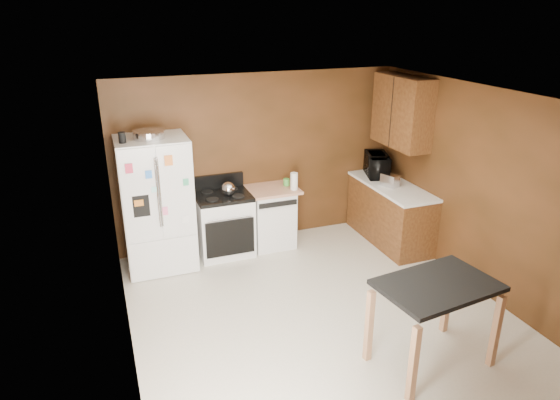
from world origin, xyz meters
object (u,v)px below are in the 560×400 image
pen_cup (122,138)px  microwave (377,166)px  toaster (390,180)px  kettle (228,189)px  dishwasher (271,216)px  paper_towel (294,181)px  gas_range (224,223)px  island (436,297)px  roasting_pan (149,134)px  refrigerator (157,204)px  green_canister (287,182)px

pen_cup → microwave: pen_cup is taller
toaster → kettle: bearing=148.5°
pen_cup → dishwasher: (1.97, 0.22, -1.41)m
paper_towel → microwave: bearing=4.9°
microwave → toaster: bearing=-170.0°
toaster → gas_range: (-2.37, 0.52, -0.53)m
pen_cup → dishwasher: size_ratio=0.15×
gas_range → island: (1.31, -3.05, 0.29)m
roasting_pan → toaster: 3.43m
pen_cup → roasting_pan: bearing=20.0°
pen_cup → refrigerator: 1.03m
toaster → microwave: size_ratio=0.44×
dishwasher → island: size_ratio=0.75×
green_canister → island: 3.14m
dishwasher → microwave: bearing=-1.2°
gas_range → island: gas_range is taller
paper_towel → refrigerator: size_ratio=0.14×
toaster → microwave: bearing=61.3°
pen_cup → kettle: 1.59m
roasting_pan → refrigerator: bearing=46.7°
paper_towel → microwave: (1.42, 0.12, 0.04)m
kettle → pen_cup: bearing=-174.1°
pen_cup → island: bearing=-48.2°
microwave → island: bearing=178.0°
roasting_pan → pen_cup: 0.35m
microwave → refrigerator: refrigerator is taller
microwave → gas_range: bearing=108.2°
green_canister → dishwasher: (-0.26, -0.04, -0.49)m
green_canister → dishwasher: size_ratio=0.11×
green_canister → gas_range: 1.09m
paper_towel → island: size_ratio=0.21×
pen_cup → gas_range: size_ratio=0.12×
refrigerator → microwave: bearing=0.8°
toaster → refrigerator: bearing=151.8°
kettle → paper_towel: size_ratio=0.77×
paper_towel → toaster: paper_towel is taller
kettle → refrigerator: 0.98m
microwave → dishwasher: bearing=107.3°
roasting_pan → refrigerator: roasting_pan is taller
roasting_pan → paper_towel: 2.12m
kettle → green_canister: size_ratio=1.87×
roasting_pan → green_canister: 2.12m
kettle → refrigerator: refrigerator is taller
paper_towel → pen_cup: bearing=-178.4°
microwave → island: 3.26m
paper_towel → green_canister: (-0.04, 0.20, -0.07)m
toaster → pen_cup: bearing=154.6°
toaster → microwave: (0.07, 0.51, 0.07)m
roasting_pan → green_canister: bearing=4.2°
island → toaster: bearing=67.3°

